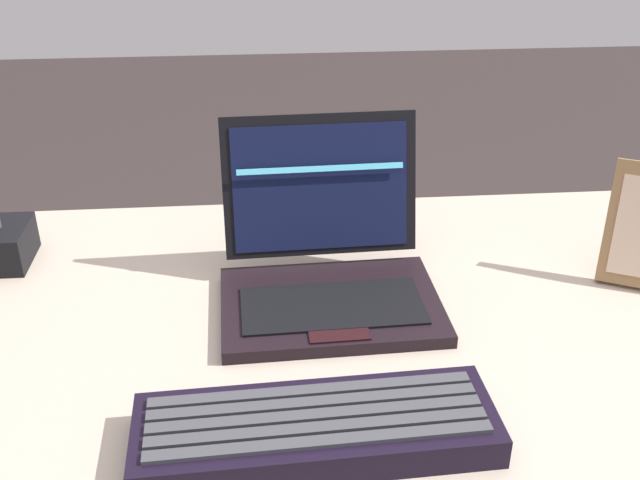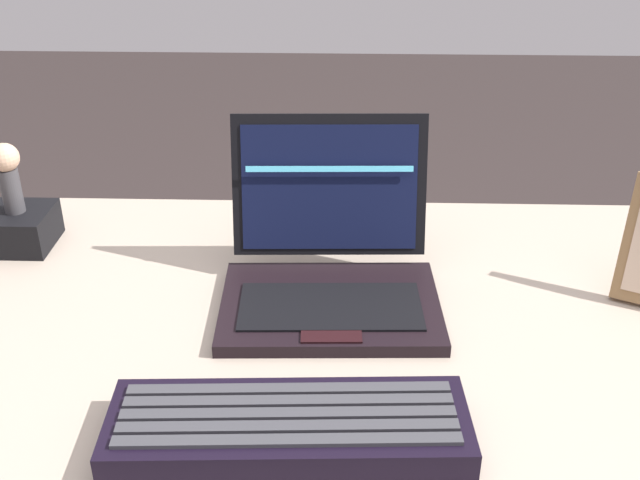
{
  "view_description": "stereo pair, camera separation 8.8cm",
  "coord_description": "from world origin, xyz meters",
  "views": [
    {
      "loc": [
        -0.13,
        -0.75,
        1.23
      ],
      "look_at": [
        -0.07,
        0.02,
        0.81
      ],
      "focal_mm": 42.6,
      "sensor_mm": 36.0,
      "label": 1
    },
    {
      "loc": [
        -0.04,
        -0.75,
        1.23
      ],
      "look_at": [
        -0.07,
        0.02,
        0.81
      ],
      "focal_mm": 42.6,
      "sensor_mm": 36.0,
      "label": 2
    }
  ],
  "objects": [
    {
      "name": "external_keyboard",
      "position": [
        -0.09,
        -0.21,
        0.73
      ],
      "size": [
        0.35,
        0.13,
        0.04
      ],
      "color": "black",
      "rests_on": "desk"
    },
    {
      "name": "laptop_front",
      "position": [
        -0.06,
        0.05,
        0.76
      ],
      "size": [
        0.27,
        0.24,
        0.21
      ],
      "color": "black",
      "rests_on": "desk"
    },
    {
      "name": "desk",
      "position": [
        0.0,
        0.0,
        0.64
      ],
      "size": [
        1.39,
        0.65,
        0.71
      ],
      "color": "#A69686",
      "rests_on": "ground"
    }
  ]
}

